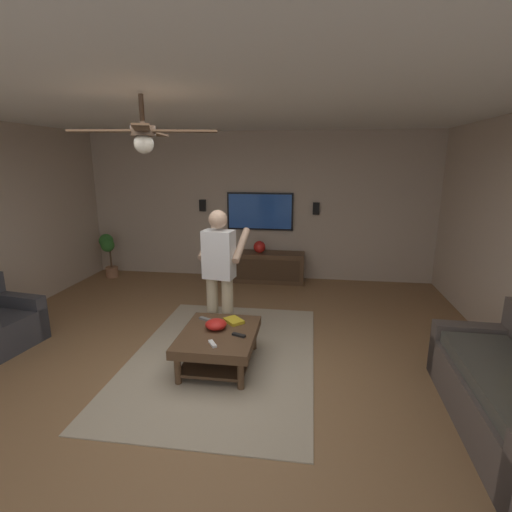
{
  "coord_description": "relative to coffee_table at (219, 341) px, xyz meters",
  "views": [
    {
      "loc": [
        -3.44,
        -1.01,
        2.18
      ],
      "look_at": [
        0.91,
        -0.38,
        1.1
      ],
      "focal_mm": 26.93,
      "sensor_mm": 36.0,
      "label": 1
    }
  ],
  "objects": [
    {
      "name": "wall_back_tv",
      "position": [
        3.46,
        0.06,
        1.07
      ],
      "size": [
        0.1,
        6.68,
        2.72
      ],
      "primitive_type": "cube",
      "color": "#BCA893",
      "rests_on": "ground"
    },
    {
      "name": "remote_white",
      "position": [
        -0.3,
        -0.01,
        0.12
      ],
      "size": [
        0.15,
        0.12,
        0.02
      ],
      "primitive_type": "cube",
      "rotation": [
        0.0,
        0.0,
        0.57
      ],
      "color": "white",
      "rests_on": "coffee_table"
    },
    {
      "name": "wall_speaker_left",
      "position": [
        3.38,
        -1.03,
        1.05
      ],
      "size": [
        0.06,
        0.12,
        0.22
      ],
      "primitive_type": "cube",
      "color": "black"
    },
    {
      "name": "coffee_table",
      "position": [
        0.0,
        0.0,
        0.0
      ],
      "size": [
        1.0,
        0.8,
        0.4
      ],
      "color": "#513823",
      "rests_on": "ground"
    },
    {
      "name": "bowl",
      "position": [
        0.07,
        0.04,
        0.16
      ],
      "size": [
        0.24,
        0.24,
        0.11
      ],
      "primitive_type": "ellipsoid",
      "color": "red",
      "rests_on": "coffee_table"
    },
    {
      "name": "potted_plant_tall",
      "position": [
        2.92,
        2.87,
        0.26
      ],
      "size": [
        0.32,
        0.31,
        0.85
      ],
      "color": "#9E6B4C",
      "rests_on": "ground"
    },
    {
      "name": "ceiling_fan",
      "position": [
        -0.63,
        0.42,
        2.1
      ],
      "size": [
        1.18,
        1.2,
        0.46
      ],
      "color": "#4C3828"
    },
    {
      "name": "wall_speaker_right",
      "position": [
        3.38,
        1.11,
        1.08
      ],
      "size": [
        0.06,
        0.12,
        0.22
      ],
      "primitive_type": "cube",
      "color": "black"
    },
    {
      "name": "book",
      "position": [
        0.27,
        -0.11,
        0.12
      ],
      "size": [
        0.27,
        0.27,
        0.04
      ],
      "primitive_type": "cube",
      "rotation": [
        0.0,
        0.0,
        3.89
      ],
      "color": "gold",
      "rests_on": "coffee_table"
    },
    {
      "name": "ceiling_slab",
      "position": [
        -0.28,
        0.06,
        2.48
      ],
      "size": [
        7.58,
        6.68,
        0.1
      ],
      "primitive_type": "cube",
      "color": "white"
    },
    {
      "name": "remote_grey",
      "position": [
        0.29,
        0.23,
        0.12
      ],
      "size": [
        0.1,
        0.15,
        0.02
      ],
      "primitive_type": "cube",
      "rotation": [
        0.0,
        0.0,
        4.26
      ],
      "color": "slate",
      "rests_on": "coffee_table"
    },
    {
      "name": "area_rug",
      "position": [
        0.2,
        -0.0,
        -0.29
      ],
      "size": [
        2.99,
        2.06,
        0.01
      ],
      "primitive_type": "cube",
      "color": "tan",
      "rests_on": "ground"
    },
    {
      "name": "ground_plane",
      "position": [
        -0.28,
        0.06,
        -0.3
      ],
      "size": [
        8.86,
        8.86,
        0.0
      ],
      "primitive_type": "plane",
      "color": "olive"
    },
    {
      "name": "person_standing",
      "position": [
        0.62,
        0.12,
        0.64
      ],
      "size": [
        0.59,
        0.6,
        1.64
      ],
      "rotation": [
        0.0,
        0.0,
        -0.16
      ],
      "color": "#C6B793",
      "rests_on": "ground"
    },
    {
      "name": "tv",
      "position": [
        3.37,
        0.0,
        0.99
      ],
      "size": [
        0.05,
        1.24,
        0.7
      ],
      "rotation": [
        0.0,
        0.0,
        3.14
      ],
      "color": "black"
    },
    {
      "name": "vase_round",
      "position": [
        3.1,
        -0.02,
        0.36
      ],
      "size": [
        0.22,
        0.22,
        0.22
      ],
      "primitive_type": "sphere",
      "color": "red",
      "rests_on": "media_console"
    },
    {
      "name": "media_console",
      "position": [
        3.13,
        0.0,
        -0.02
      ],
      "size": [
        0.45,
        1.7,
        0.55
      ],
      "rotation": [
        0.0,
        0.0,
        3.14
      ],
      "color": "#513823",
      "rests_on": "ground"
    },
    {
      "name": "remote_black",
      "position": [
        -0.07,
        -0.24,
        0.12
      ],
      "size": [
        0.1,
        0.16,
        0.02
      ],
      "primitive_type": "cube",
      "rotation": [
        0.0,
        0.0,
        1.2
      ],
      "color": "black",
      "rests_on": "coffee_table"
    }
  ]
}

